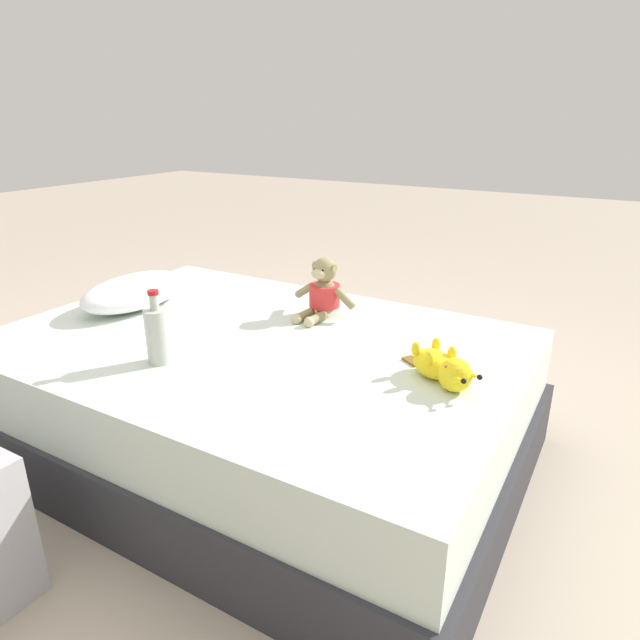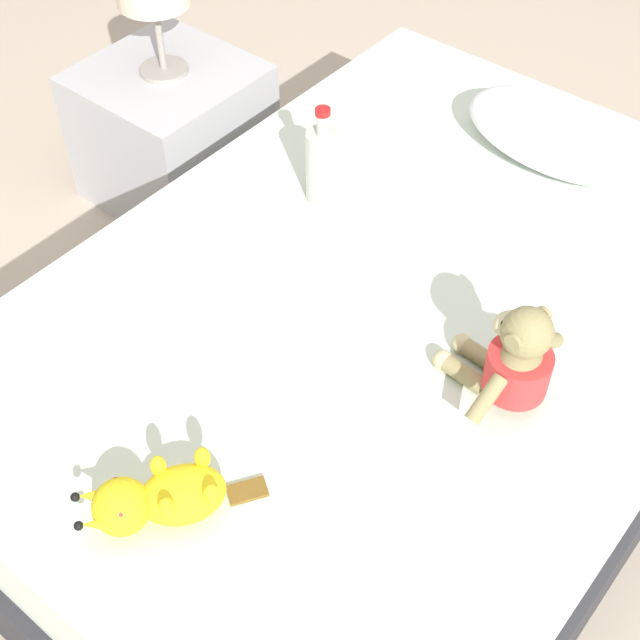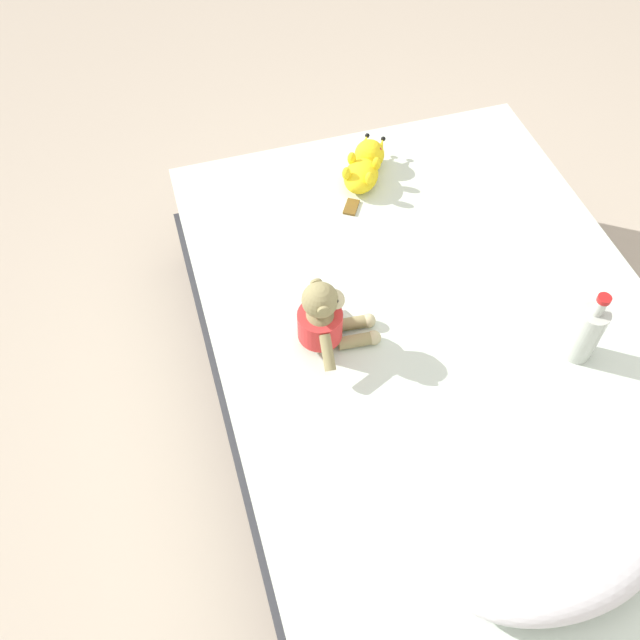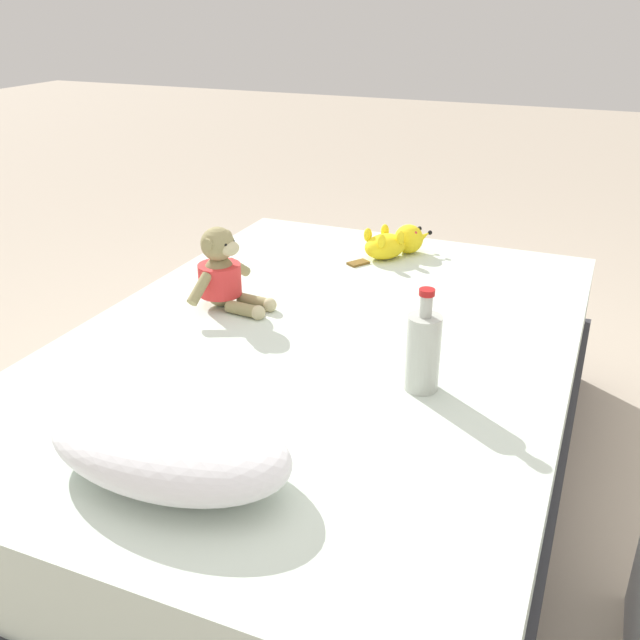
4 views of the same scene
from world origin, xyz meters
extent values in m
plane|color=#B7A893|center=(0.00, 0.00, 0.00)|extent=(16.00, 16.00, 0.00)
cube|color=#2D2D33|center=(0.00, 0.00, 0.12)|extent=(1.30, 1.89, 0.24)
cube|color=silver|center=(0.00, 0.00, 0.36)|extent=(1.26, 1.83, 0.23)
ellipsoid|color=white|center=(0.04, 0.64, 0.54)|extent=(0.50, 0.29, 0.13)
ellipsoid|color=#8E8456|center=(0.35, -0.09, 0.55)|extent=(0.11, 0.12, 0.15)
cylinder|color=red|center=(0.35, -0.09, 0.56)|extent=(0.13, 0.13, 0.09)
sphere|color=#8E8456|center=(0.35, -0.09, 0.66)|extent=(0.10, 0.10, 0.10)
ellipsoid|color=#C1B789|center=(0.30, -0.08, 0.66)|extent=(0.05, 0.06, 0.04)
sphere|color=black|center=(0.31, -0.10, 0.67)|extent=(0.01, 0.01, 0.01)
sphere|color=black|center=(0.31, -0.06, 0.67)|extent=(0.01, 0.01, 0.01)
cylinder|color=#8E8456|center=(0.34, -0.13, 0.67)|extent=(0.03, 0.01, 0.03)
cylinder|color=#8E8456|center=(0.35, -0.04, 0.67)|extent=(0.03, 0.01, 0.03)
cylinder|color=#8E8456|center=(0.34, -0.18, 0.56)|extent=(0.04, 0.10, 0.08)
cylinder|color=#8E8456|center=(0.35, 0.01, 0.56)|extent=(0.04, 0.10, 0.08)
cylinder|color=#8E8456|center=(0.25, -0.11, 0.49)|extent=(0.10, 0.04, 0.04)
cylinder|color=#8E8456|center=(0.25, -0.05, 0.49)|extent=(0.10, 0.04, 0.04)
sphere|color=#C1B789|center=(0.20, -0.10, 0.49)|extent=(0.04, 0.04, 0.04)
sphere|color=#C1B789|center=(0.20, -0.04, 0.49)|extent=(0.04, 0.04, 0.04)
ellipsoid|color=yellow|center=(0.03, -0.65, 0.52)|extent=(0.18, 0.19, 0.08)
sphere|color=yellow|center=(-0.02, -0.73, 0.53)|extent=(0.10, 0.10, 0.10)
cone|color=yellow|center=(-0.03, -0.79, 0.54)|extent=(0.06, 0.07, 0.05)
sphere|color=black|center=(-0.04, -0.81, 0.54)|extent=(0.02, 0.02, 0.02)
cone|color=yellow|center=(-0.07, -0.75, 0.54)|extent=(0.06, 0.07, 0.05)
sphere|color=black|center=(-0.09, -0.78, 0.54)|extent=(0.02, 0.02, 0.02)
sphere|color=red|center=(0.00, -0.75, 0.55)|extent=(0.02, 0.02, 0.02)
sphere|color=red|center=(-0.05, -0.72, 0.55)|extent=(0.02, 0.02, 0.02)
ellipsoid|color=yellow|center=(0.05, -0.70, 0.56)|extent=(0.04, 0.04, 0.05)
ellipsoid|color=yellow|center=(-0.02, -0.65, 0.56)|extent=(0.04, 0.04, 0.05)
ellipsoid|color=yellow|center=(0.09, -0.63, 0.56)|extent=(0.04, 0.04, 0.05)
ellipsoid|color=yellow|center=(0.03, -0.59, 0.56)|extent=(0.04, 0.04, 0.05)
cube|color=brown|center=(0.10, -0.56, 0.48)|extent=(0.07, 0.08, 0.01)
cylinder|color=#B7BCB2|center=(-0.31, 0.15, 0.57)|extent=(0.08, 0.08, 0.18)
cylinder|color=#B7BCB2|center=(-0.31, 0.15, 0.68)|extent=(0.03, 0.03, 0.05)
cylinder|color=red|center=(-0.31, 0.15, 0.71)|extent=(0.04, 0.04, 0.01)
cube|color=#B2B2B7|center=(-1.06, 0.35, 0.21)|extent=(0.47, 0.47, 0.43)
cylinder|color=gray|center=(-1.06, 0.35, 0.43)|extent=(0.14, 0.14, 0.02)
cylinder|color=gray|center=(-1.06, 0.35, 0.54)|extent=(0.02, 0.02, 0.20)
camera|label=1|loc=(-1.47, -1.12, 1.24)|focal=30.98mm
camera|label=2|loc=(0.73, -1.14, 1.84)|focal=50.41mm
camera|label=3|loc=(0.66, 0.95, 2.04)|focal=38.47mm
camera|label=4|loc=(-0.65, 1.54, 1.30)|focal=39.89mm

